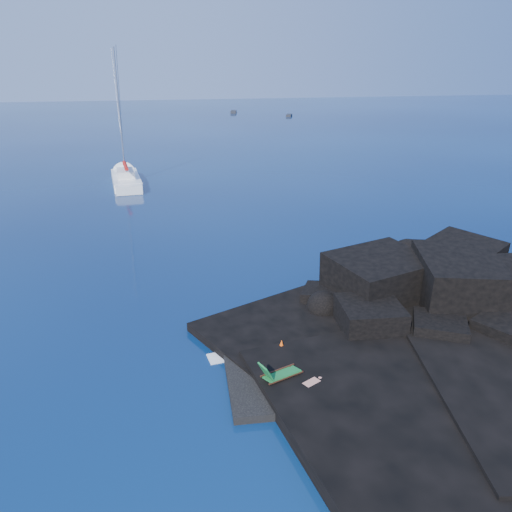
# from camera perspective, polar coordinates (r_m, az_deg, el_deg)

# --- Properties ---
(ground) EXTENTS (400.00, 400.00, 0.00)m
(ground) POSITION_cam_1_polar(r_m,az_deg,el_deg) (21.62, -3.60, -15.43)
(ground) COLOR #030E31
(ground) RESTS_ON ground
(headland) EXTENTS (24.00, 24.00, 3.60)m
(headland) POSITION_cam_1_polar(r_m,az_deg,el_deg) (28.75, 21.72, -7.16)
(headland) COLOR black
(headland) RESTS_ON ground
(beach) EXTENTS (9.08, 6.86, 0.70)m
(beach) POSITION_cam_1_polar(r_m,az_deg,el_deg) (23.07, 7.49, -12.99)
(beach) COLOR black
(beach) RESTS_ON ground
(surf_foam) EXTENTS (10.00, 8.00, 0.06)m
(surf_foam) POSITION_cam_1_polar(r_m,az_deg,el_deg) (26.82, 4.98, -7.70)
(surf_foam) COLOR white
(surf_foam) RESTS_ON ground
(sailboat) EXTENTS (3.73, 14.34, 14.89)m
(sailboat) POSITION_cam_1_polar(r_m,az_deg,el_deg) (60.24, -14.58, 7.92)
(sailboat) COLOR white
(sailboat) RESTS_ON ground
(deck_chair) EXTENTS (1.95, 1.30, 1.23)m
(deck_chair) POSITION_cam_1_polar(r_m,az_deg,el_deg) (21.34, 2.99, -12.79)
(deck_chair) COLOR #186E30
(deck_chair) RESTS_ON beach
(towel) EXTENTS (1.90, 1.46, 0.05)m
(towel) POSITION_cam_1_polar(r_m,az_deg,el_deg) (21.41, 6.33, -14.69)
(towel) COLOR silver
(towel) RESTS_ON beach
(sunbather) EXTENTS (1.68, 1.14, 0.27)m
(sunbather) POSITION_cam_1_polar(r_m,az_deg,el_deg) (21.32, 6.35, -14.35)
(sunbather) COLOR tan
(sunbather) RESTS_ON towel
(marker_cone) EXTENTS (0.48, 0.48, 0.56)m
(marker_cone) POSITION_cam_1_polar(r_m,az_deg,el_deg) (23.60, 2.93, -10.15)
(marker_cone) COLOR #FC540D
(marker_cone) RESTS_ON beach
(distant_boat_a) EXTENTS (2.79, 5.28, 0.67)m
(distant_boat_a) POSITION_cam_1_polar(r_m,az_deg,el_deg) (153.20, -2.58, 16.02)
(distant_boat_a) COLOR #232428
(distant_boat_a) RESTS_ON ground
(distant_boat_b) EXTENTS (2.89, 4.38, 0.56)m
(distant_boat_b) POSITION_cam_1_polar(r_m,az_deg,el_deg) (142.64, 3.80, 15.64)
(distant_boat_b) COLOR black
(distant_boat_b) RESTS_ON ground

